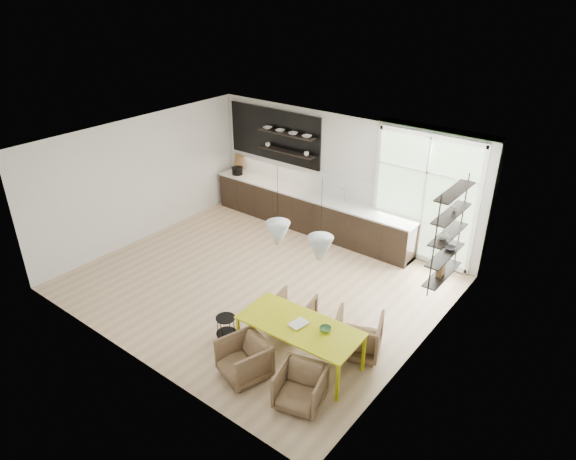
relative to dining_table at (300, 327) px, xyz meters
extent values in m
cube|color=#D5B28B|center=(-2.10, 1.38, -0.68)|extent=(7.00, 6.00, 0.01)
cube|color=silver|center=(-2.10, 4.38, 0.77)|extent=(7.00, 0.02, 2.90)
cube|color=silver|center=(-5.60, 1.38, 0.77)|extent=(0.02, 6.00, 2.90)
cube|color=silver|center=(1.40, 1.38, 0.77)|extent=(0.02, 6.00, 2.90)
cube|color=white|center=(-2.10, 1.38, 2.22)|extent=(7.00, 6.00, 0.01)
cube|color=#B2D1A5|center=(0.05, 4.35, 0.77)|extent=(2.20, 0.02, 2.70)
cube|color=white|center=(0.05, 4.32, 0.77)|extent=(2.30, 0.08, 2.80)
cone|color=silver|center=(-1.15, 0.88, 0.97)|extent=(0.44, 0.44, 0.42)
cone|color=silver|center=(-0.25, 0.88, 0.97)|extent=(0.44, 0.44, 0.42)
cylinder|color=black|center=(-1.15, 0.88, 1.78)|extent=(0.01, 0.01, 0.89)
cylinder|color=black|center=(-0.25, 0.88, 1.78)|extent=(0.01, 0.01, 0.89)
cube|color=black|center=(-2.70, 4.05, -0.23)|extent=(5.50, 0.65, 0.90)
cube|color=silver|center=(-2.70, 4.05, 0.24)|extent=(5.54, 0.69, 0.04)
cube|color=silver|center=(-2.70, 4.37, 0.52)|extent=(5.50, 0.02, 0.55)
cube|color=black|center=(-4.05, 4.34, 1.42)|extent=(2.80, 0.06, 1.30)
cube|color=black|center=(-3.55, 4.20, 1.57)|extent=(1.60, 0.28, 0.03)
cube|color=black|center=(-3.55, 4.20, 1.12)|extent=(1.60, 0.28, 0.03)
cube|color=olive|center=(-5.25, 4.28, 0.47)|extent=(0.30, 0.10, 0.42)
cylinder|color=silver|center=(-1.80, 4.15, 0.44)|extent=(0.02, 0.02, 0.40)
imported|color=white|center=(-4.15, 4.20, 1.61)|extent=(0.22, 0.22, 0.05)
imported|color=white|center=(-3.75, 4.20, 1.61)|extent=(0.22, 0.22, 0.05)
imported|color=white|center=(-3.35, 4.20, 1.61)|extent=(0.22, 0.22, 0.05)
imported|color=white|center=(-2.95, 4.20, 1.61)|extent=(0.22, 0.22, 0.05)
imported|color=white|center=(-4.15, 4.20, 1.18)|extent=(0.12, 0.12, 0.10)
imported|color=white|center=(-2.95, 4.20, 1.18)|extent=(0.12, 0.12, 0.10)
cylinder|color=black|center=(-5.02, 3.96, 0.35)|extent=(0.28, 0.28, 0.17)
cube|color=black|center=(1.26, 1.98, 1.02)|extent=(0.02, 0.02, 1.90)
cube|color=black|center=(1.26, 3.18, 1.02)|extent=(0.02, 0.02, 1.90)
cube|color=black|center=(1.26, 2.58, 0.22)|extent=(0.26, 1.20, 0.02)
cube|color=black|center=(1.26, 2.58, 0.62)|extent=(0.26, 1.20, 0.02)
cube|color=black|center=(1.26, 2.58, 1.02)|extent=(0.26, 1.20, 0.02)
cube|color=black|center=(1.26, 2.58, 1.42)|extent=(0.26, 1.20, 0.03)
cube|color=black|center=(1.26, 2.58, 1.82)|extent=(0.26, 1.20, 0.03)
imported|color=white|center=(1.26, 2.33, 1.13)|extent=(0.18, 0.18, 0.19)
imported|color=#333338|center=(1.26, 2.78, 0.66)|extent=(0.22, 0.22, 0.05)
imported|color=white|center=(1.26, 2.68, 1.48)|extent=(0.10, 0.10, 0.09)
cube|color=olive|center=(1.26, 2.48, 0.35)|extent=(0.10, 0.18, 0.24)
cube|color=#B8BB0A|center=(0.00, 0.00, 0.03)|extent=(2.03, 0.98, 0.03)
cube|color=#B8BB0A|center=(-0.94, -0.44, -0.33)|extent=(0.05, 0.05, 0.70)
cube|color=#B8BB0A|center=(-0.97, 0.37, -0.33)|extent=(0.05, 0.05, 0.70)
cube|color=#B8BB0A|center=(0.97, -0.37, -0.33)|extent=(0.05, 0.05, 0.70)
cube|color=#B8BB0A|center=(0.94, 0.44, -0.33)|extent=(0.05, 0.05, 0.70)
imported|color=brown|center=(-0.64, 0.68, -0.37)|extent=(0.78, 0.80, 0.63)
imported|color=brown|center=(0.62, 0.79, -0.33)|extent=(0.98, 0.99, 0.70)
imported|color=brown|center=(-0.48, -0.81, -0.35)|extent=(0.88, 0.89, 0.65)
imported|color=brown|center=(0.57, -0.74, -0.37)|extent=(0.82, 0.84, 0.63)
cylinder|color=black|center=(-1.34, -0.33, -0.23)|extent=(0.34, 0.34, 0.02)
cylinder|color=black|center=(-1.34, -0.33, -0.55)|extent=(0.36, 0.36, 0.02)
cylinder|color=black|center=(-1.19, -0.27, -0.46)|extent=(0.01, 0.01, 0.45)
cylinder|color=black|center=(-1.40, -0.18, -0.46)|extent=(0.01, 0.01, 0.45)
cylinder|color=black|center=(-1.49, -0.38, -0.46)|extent=(0.01, 0.01, 0.45)
cylinder|color=black|center=(-1.29, -0.48, -0.46)|extent=(0.01, 0.01, 0.45)
imported|color=white|center=(-0.13, 0.02, 0.06)|extent=(0.27, 0.33, 0.03)
imported|color=#417346|center=(0.40, 0.13, 0.08)|extent=(0.22, 0.22, 0.06)
camera|label=1|loc=(3.90, -5.32, 5.08)|focal=32.00mm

